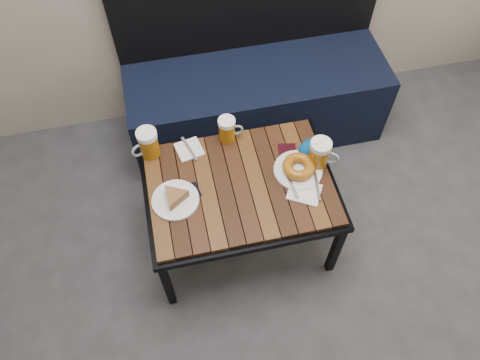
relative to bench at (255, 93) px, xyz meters
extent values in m
cube|color=black|center=(0.00, -0.02, -0.05)|extent=(1.40, 0.50, 0.45)
cube|color=black|center=(0.00, 0.21, 0.43)|extent=(1.40, 0.05, 0.50)
cube|color=black|center=(-0.63, -0.98, -0.06)|extent=(0.04, 0.03, 0.42)
cube|color=black|center=(0.15, -0.98, -0.06)|extent=(0.04, 0.03, 0.42)
cube|color=black|center=(-0.63, -0.42, -0.06)|extent=(0.04, 0.04, 0.42)
cube|color=black|center=(0.15, -0.42, -0.06)|extent=(0.04, 0.04, 0.42)
cube|color=black|center=(-0.24, -0.70, 0.16)|extent=(0.84, 0.62, 0.03)
cube|color=#391F0C|center=(-0.24, -0.70, 0.19)|extent=(0.80, 0.58, 0.02)
cylinder|color=#9A5A0C|center=(-0.60, -0.45, 0.26)|extent=(0.11, 0.11, 0.12)
cylinder|color=white|center=(-0.60, -0.45, 0.33)|extent=(0.09, 0.09, 0.03)
torus|color=#8C999E|center=(-0.65, -0.47, 0.26)|extent=(0.07, 0.04, 0.07)
cylinder|color=#9A5A0C|center=(-0.25, -0.44, 0.25)|extent=(0.08, 0.08, 0.10)
cylinder|color=white|center=(-0.25, -0.44, 0.31)|extent=(0.08, 0.08, 0.02)
torus|color=#8C999E|center=(-0.20, -0.45, 0.25)|extent=(0.06, 0.02, 0.06)
cylinder|color=#9A5A0C|center=(0.12, -0.67, 0.26)|extent=(0.12, 0.12, 0.12)
cylinder|color=white|center=(0.12, -0.67, 0.33)|extent=(0.09, 0.09, 0.03)
torus|color=#8C999E|center=(0.16, -0.70, 0.26)|extent=(0.07, 0.05, 0.08)
cylinder|color=white|center=(-0.53, -0.73, 0.21)|extent=(0.20, 0.20, 0.01)
cylinder|color=white|center=(0.02, -0.69, 0.21)|extent=(0.22, 0.22, 0.01)
torus|color=#84480C|center=(0.02, -0.69, 0.24)|extent=(0.14, 0.14, 0.05)
cube|color=#A5A8AD|center=(0.08, -0.76, 0.22)|extent=(0.05, 0.23, 0.00)
cube|color=#A5A8AD|center=(-0.03, -0.76, 0.22)|extent=(0.03, 0.17, 0.00)
cube|color=white|center=(-0.43, -0.47, 0.20)|extent=(0.13, 0.13, 0.01)
cube|color=#A5A8AD|center=(-0.43, -0.47, 0.21)|extent=(0.06, 0.15, 0.00)
cube|color=white|center=(0.02, -0.81, 0.20)|extent=(0.18, 0.17, 0.01)
cube|color=black|center=(-0.48, -0.70, 0.20)|extent=(0.12, 0.10, 0.01)
cube|color=black|center=(0.00, -0.59, 0.20)|extent=(0.10, 0.13, 0.01)
ellipsoid|color=navy|center=(0.12, -0.60, 0.23)|extent=(0.16, 0.12, 0.06)
camera|label=1|loc=(-0.48, -1.80, 1.90)|focal=35.00mm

